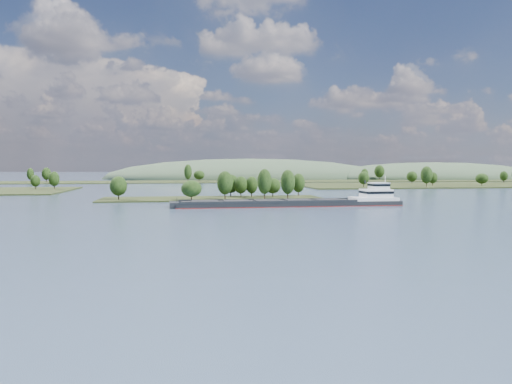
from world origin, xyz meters
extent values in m
plane|color=#384C61|center=(0.00, 120.00, 0.00)|extent=(1800.00, 1800.00, 0.00)
cube|color=black|center=(0.00, 180.00, 0.00)|extent=(100.00, 30.00, 1.20)
cylinder|color=black|center=(22.56, 170.28, 2.79)|extent=(0.50, 0.50, 4.38)
ellipsoid|color=black|center=(22.56, 170.28, 8.36)|extent=(6.38, 6.38, 11.26)
cylinder|color=black|center=(9.29, 188.76, 2.32)|extent=(0.50, 0.50, 3.44)
ellipsoid|color=black|center=(9.29, 188.76, 6.70)|extent=(8.22, 8.22, 8.86)
cylinder|color=black|center=(5.19, 171.69, 2.63)|extent=(0.50, 0.50, 4.06)
ellipsoid|color=black|center=(5.19, 171.69, 7.80)|extent=(7.03, 7.03, 10.45)
cylinder|color=black|center=(13.68, 185.10, 2.19)|extent=(0.50, 0.50, 3.19)
ellipsoid|color=black|center=(13.68, 185.10, 6.25)|extent=(6.57, 6.57, 8.20)
cylinder|color=black|center=(-9.54, 167.80, 1.99)|extent=(0.50, 0.50, 2.78)
ellipsoid|color=black|center=(-9.54, 167.80, 5.52)|extent=(8.89, 8.89, 7.14)
cylinder|color=black|center=(-40.90, 175.62, 2.26)|extent=(0.50, 0.50, 3.33)
ellipsoid|color=black|center=(-40.90, 175.62, 6.50)|extent=(7.49, 7.49, 8.56)
cylinder|color=black|center=(18.89, 185.32, 2.18)|extent=(0.50, 0.50, 3.17)
ellipsoid|color=black|center=(18.89, 185.32, 6.21)|extent=(5.80, 5.80, 8.14)
cylinder|color=black|center=(41.94, 187.53, 2.39)|extent=(0.50, 0.50, 3.58)
ellipsoid|color=black|center=(41.94, 187.53, 6.94)|extent=(6.31, 6.31, 9.21)
cylinder|color=black|center=(32.81, 168.98, 2.73)|extent=(0.50, 0.50, 4.26)
ellipsoid|color=black|center=(32.81, 168.98, 8.14)|extent=(6.55, 6.55, 10.94)
cylinder|color=black|center=(29.06, 185.55, 2.05)|extent=(0.50, 0.50, 2.90)
ellipsoid|color=black|center=(29.06, 185.55, 5.73)|extent=(7.55, 7.55, 7.45)
cylinder|color=black|center=(-90.70, 269.41, 2.55)|extent=(0.50, 0.50, 3.50)
ellipsoid|color=black|center=(-90.70, 269.41, 6.99)|extent=(6.43, 6.43, 8.99)
cylinder|color=black|center=(-102.23, 271.96, 2.21)|extent=(0.50, 0.50, 2.82)
ellipsoid|color=black|center=(-102.23, 271.96, 5.79)|extent=(5.71, 5.71, 7.25)
cube|color=black|center=(230.00, 300.00, 0.00)|extent=(320.00, 90.00, 1.60)
cylinder|color=black|center=(105.59, 270.45, 2.50)|extent=(0.50, 0.50, 3.39)
ellipsoid|color=black|center=(105.59, 270.45, 6.81)|extent=(7.39, 7.39, 8.72)
cylinder|color=black|center=(194.88, 277.17, 2.23)|extent=(0.50, 0.50, 2.85)
ellipsoid|color=black|center=(194.88, 277.17, 5.85)|extent=(8.79, 8.79, 7.34)
cylinder|color=black|center=(147.09, 264.81, 3.06)|extent=(0.50, 0.50, 4.53)
ellipsoid|color=black|center=(147.09, 264.81, 8.82)|extent=(7.78, 7.78, 11.64)
cylinder|color=black|center=(160.49, 281.88, 2.37)|extent=(0.50, 0.50, 3.14)
ellipsoid|color=black|center=(160.49, 281.88, 6.36)|extent=(6.56, 6.56, 8.07)
cylinder|color=black|center=(162.01, 317.38, 2.38)|extent=(0.50, 0.50, 3.17)
ellipsoid|color=black|center=(162.01, 317.38, 6.41)|extent=(8.19, 8.19, 8.14)
cylinder|color=black|center=(246.49, 327.64, 2.35)|extent=(0.50, 0.50, 3.10)
ellipsoid|color=black|center=(246.49, 327.64, 6.29)|extent=(6.34, 6.34, 7.98)
cube|color=black|center=(0.00, 400.00, 0.00)|extent=(900.00, 60.00, 1.20)
cylinder|color=black|center=(-141.69, 398.49, 2.56)|extent=(0.50, 0.50, 3.93)
ellipsoid|color=black|center=(-141.69, 398.49, 7.56)|extent=(5.81, 5.81, 10.10)
cylinder|color=black|center=(147.50, 380.73, 2.46)|extent=(0.50, 0.50, 3.71)
ellipsoid|color=black|center=(147.50, 380.73, 7.17)|extent=(6.70, 6.70, 9.54)
cylinder|color=black|center=(0.72, 403.54, 2.19)|extent=(0.50, 0.50, 3.18)
ellipsoid|color=black|center=(0.72, 403.54, 6.23)|extent=(9.85, 9.85, 8.18)
cylinder|color=black|center=(174.71, 413.78, 2.95)|extent=(0.50, 0.50, 4.70)
ellipsoid|color=black|center=(174.71, 413.78, 8.92)|extent=(9.77, 9.77, 12.08)
cylinder|color=black|center=(-127.78, 394.78, 2.64)|extent=(0.50, 0.50, 4.08)
ellipsoid|color=black|center=(-127.78, 394.78, 7.82)|extent=(7.58, 7.58, 10.49)
cylinder|color=black|center=(58.30, 388.20, 2.09)|extent=(0.50, 0.50, 2.98)
ellipsoid|color=black|center=(58.30, 388.20, 5.87)|extent=(7.84, 7.84, 7.66)
cylinder|color=black|center=(-9.37, 381.18, 3.08)|extent=(0.50, 0.50, 4.96)
ellipsoid|color=black|center=(-9.37, 381.18, 9.40)|extent=(6.62, 6.62, 12.77)
ellipsoid|color=#344831|center=(260.00, 470.00, 0.00)|extent=(260.00, 140.00, 36.00)
ellipsoid|color=#344831|center=(60.00, 500.00, 0.00)|extent=(320.00, 160.00, 44.00)
cube|color=black|center=(27.57, 139.32, 0.54)|extent=(87.04, 13.22, 2.39)
cube|color=maroon|center=(27.57, 139.32, 0.05)|extent=(87.26, 13.44, 0.27)
cube|color=black|center=(18.75, 144.39, 2.06)|extent=(67.24, 2.27, 0.87)
cube|color=black|center=(19.04, 133.77, 2.06)|extent=(67.24, 2.27, 0.87)
cube|color=black|center=(18.89, 139.08, 1.90)|extent=(65.32, 11.54, 0.33)
cube|color=black|center=(-4.96, 138.43, 2.22)|extent=(10.00, 9.16, 0.38)
cube|color=black|center=(6.97, 138.75, 2.22)|extent=(10.00, 9.16, 0.38)
cube|color=black|center=(18.89, 139.08, 2.22)|extent=(10.00, 9.16, 0.38)
cube|color=black|center=(30.82, 139.41, 2.22)|extent=(10.00, 9.16, 0.38)
cube|color=black|center=(42.75, 139.73, 2.22)|extent=(10.00, 9.16, 0.38)
cube|color=black|center=(-16.34, 138.12, 0.98)|extent=(3.52, 9.85, 2.17)
cylinder|color=black|center=(-15.26, 138.15, 2.49)|extent=(0.27, 0.27, 2.39)
cube|color=white|center=(61.18, 140.24, 2.39)|extent=(17.63, 10.88, 1.30)
cube|color=white|center=(62.27, 140.27, 4.56)|extent=(11.08, 8.97, 3.25)
cube|color=black|center=(62.27, 140.27, 4.99)|extent=(11.30, 9.19, 0.98)
cube|color=white|center=(63.35, 140.30, 7.38)|extent=(6.68, 6.68, 2.39)
cube|color=black|center=(63.35, 140.30, 7.81)|extent=(6.91, 6.91, 0.87)
cube|color=white|center=(63.35, 140.30, 8.68)|extent=(7.13, 7.13, 0.22)
cylinder|color=white|center=(66.06, 140.37, 9.98)|extent=(0.22, 0.22, 2.82)
cylinder|color=black|center=(58.92, 143.43, 8.89)|extent=(0.56, 0.56, 1.30)
camera|label=1|loc=(-12.53, -46.96, 16.09)|focal=35.00mm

